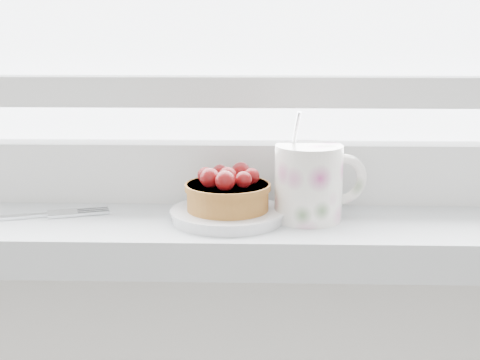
{
  "coord_description": "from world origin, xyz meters",
  "views": [
    {
      "loc": [
        0.05,
        1.19,
        1.14
      ],
      "look_at": [
        0.03,
        1.88,
        0.98
      ],
      "focal_mm": 50.0,
      "sensor_mm": 36.0,
      "label": 1
    }
  ],
  "objects_px": {
    "floral_mug": "(311,181)",
    "fork": "(10,217)",
    "saucer": "(228,215)",
    "raspberry_tart": "(228,191)"
  },
  "relations": [
    {
      "from": "saucer",
      "to": "raspberry_tart",
      "type": "bearing_deg",
      "value": -110.43
    },
    {
      "from": "saucer",
      "to": "fork",
      "type": "bearing_deg",
      "value": -179.25
    },
    {
      "from": "saucer",
      "to": "floral_mug",
      "type": "relative_size",
      "value": 1.06
    },
    {
      "from": "floral_mug",
      "to": "fork",
      "type": "bearing_deg",
      "value": -178.35
    },
    {
      "from": "fork",
      "to": "saucer",
      "type": "bearing_deg",
      "value": 0.75
    },
    {
      "from": "fork",
      "to": "raspberry_tart",
      "type": "bearing_deg",
      "value": 0.72
    },
    {
      "from": "floral_mug",
      "to": "fork",
      "type": "xyz_separation_m",
      "value": [
        -0.32,
        -0.01,
        -0.04
      ]
    },
    {
      "from": "saucer",
      "to": "raspberry_tart",
      "type": "xyz_separation_m",
      "value": [
        -0.0,
        -0.0,
        0.03
      ]
    },
    {
      "from": "floral_mug",
      "to": "fork",
      "type": "height_order",
      "value": "floral_mug"
    },
    {
      "from": "raspberry_tart",
      "to": "fork",
      "type": "xyz_separation_m",
      "value": [
        -0.24,
        -0.0,
        -0.03
      ]
    }
  ]
}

